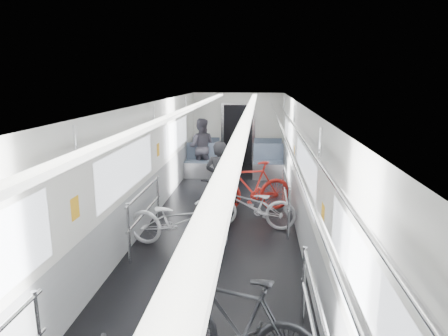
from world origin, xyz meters
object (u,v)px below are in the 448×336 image
at_px(bike_right_near, 236,323).
at_px(bike_right_far, 250,187).
at_px(bike_right_mid, 251,206).
at_px(bike_left_far, 177,221).
at_px(person_seated, 201,147).
at_px(person_standing, 220,180).
at_px(bike_aisle, 225,198).

xyz_separation_m(bike_right_near, bike_right_far, (0.02, 4.91, 0.04)).
bearing_deg(bike_right_mid, bike_left_far, -42.25).
bearing_deg(person_seated, person_standing, 105.69).
relative_size(bike_right_near, bike_right_far, 0.93).
height_order(bike_right_near, bike_right_mid, bike_right_near).
bearing_deg(person_seated, bike_right_far, 117.22).
bearing_deg(bike_aisle, person_standing, 154.94).
bearing_deg(bike_right_mid, bike_right_far, -170.65).
xyz_separation_m(bike_right_near, bike_aisle, (-0.49, 4.33, -0.05)).
bearing_deg(person_standing, bike_left_far, 79.94).
height_order(bike_right_near, person_seated, person_seated).
bearing_deg(bike_left_far, bike_right_far, -17.44).
height_order(bike_right_mid, person_seated, person_seated).
relative_size(bike_left_far, bike_right_far, 0.99).
bearing_deg(person_seated, bike_aisle, 106.96).
bearing_deg(bike_right_far, person_standing, -68.76).
bearing_deg(bike_right_far, person_seated, -170.28).
bearing_deg(person_standing, person_seated, -65.59).
distance_m(bike_right_near, person_standing, 4.48).
height_order(person_standing, person_seated, person_seated).
relative_size(bike_right_near, person_seated, 1.01).
bearing_deg(bike_right_near, bike_right_mid, -163.43).
height_order(bike_right_near, bike_right_far, bike_right_far).
bearing_deg(bike_right_far, bike_right_near, -16.19).
bearing_deg(person_seated, bike_right_near, 102.27).
relative_size(bike_left_far, bike_right_mid, 1.05).
distance_m(bike_left_far, bike_aisle, 1.63).
xyz_separation_m(bike_left_far, bike_right_mid, (1.25, 1.06, -0.02)).
bearing_deg(bike_aisle, bike_left_far, -99.70).
bearing_deg(bike_left_far, bike_aisle, -12.28).
distance_m(bike_right_far, bike_aisle, 0.77).
relative_size(bike_aisle, person_standing, 1.10).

